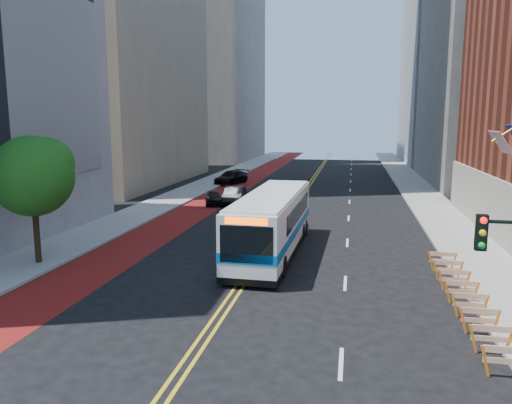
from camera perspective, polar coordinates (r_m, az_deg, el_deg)
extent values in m
plane|color=black|center=(19.29, -5.00, -13.97)|extent=(160.00, 160.00, 0.00)
cube|color=gray|center=(50.54, -8.77, 0.69)|extent=(4.00, 140.00, 0.15)
cube|color=gray|center=(48.13, 19.24, -0.17)|extent=(4.00, 140.00, 0.15)
cube|color=maroon|center=(49.38, -4.50, 0.48)|extent=(3.60, 140.00, 0.01)
cube|color=gold|center=(47.90, 4.67, 0.20)|extent=(0.14, 140.00, 0.01)
cube|color=gold|center=(47.86, 5.10, 0.19)|extent=(0.14, 140.00, 0.01)
cube|color=silver|center=(16.84, 9.69, -17.72)|extent=(0.14, 2.20, 0.01)
cube|color=silver|center=(24.24, 10.16, -9.11)|extent=(0.14, 2.20, 0.01)
cube|color=silver|center=(31.93, 10.40, -4.59)|extent=(0.14, 2.20, 0.01)
cube|color=silver|center=(39.75, 10.54, -1.83)|extent=(0.14, 2.20, 0.01)
cube|color=silver|center=(47.62, 10.63, 0.02)|extent=(0.14, 2.20, 0.01)
cube|color=silver|center=(55.53, 10.70, 1.34)|extent=(0.14, 2.20, 0.01)
cube|color=silver|center=(63.47, 10.75, 2.34)|extent=(0.14, 2.20, 0.01)
cube|color=silver|center=(71.41, 10.79, 3.11)|extent=(0.14, 2.20, 0.01)
cube|color=silver|center=(79.37, 10.83, 3.72)|extent=(0.14, 2.20, 0.01)
cube|color=silver|center=(87.34, 10.85, 4.23)|extent=(0.14, 2.20, 0.01)
cube|color=silver|center=(95.31, 10.87, 4.65)|extent=(0.14, 2.20, 0.01)
cube|color=silver|center=(103.29, 10.89, 5.00)|extent=(0.14, 2.20, 0.01)
cube|color=black|center=(38.69, 24.54, -1.19)|extent=(0.35, 2.80, 2.20)
cube|color=#B21419|center=(25.92, 26.20, 6.14)|extent=(0.75, 1.90, 1.05)
cube|color=navy|center=(26.48, 27.19, 7.31)|extent=(0.39, 0.85, 0.52)
cube|color=gray|center=(98.91, 23.35, 20.26)|extent=(20.00, 28.00, 55.00)
cube|color=orange|center=(17.12, 24.71, -16.18)|extent=(0.32, 0.06, 0.99)
cube|color=orange|center=(17.09, 26.66, -14.89)|extent=(1.25, 0.05, 0.22)
cube|color=orange|center=(17.23, 26.57, -15.95)|extent=(1.25, 0.05, 0.18)
cube|color=orange|center=(18.49, 23.56, -14.15)|extent=(0.32, 0.06, 0.99)
cube|color=orange|center=(18.76, 26.94, -14.05)|extent=(0.32, 0.06, 0.99)
cube|color=orange|center=(18.47, 25.35, -12.96)|extent=(1.25, 0.05, 0.22)
cube|color=orange|center=(18.60, 25.27, -13.96)|extent=(1.25, 0.05, 0.18)
cube|color=orange|center=(19.89, 22.59, -12.40)|extent=(0.32, 0.06, 0.99)
cube|color=orange|center=(20.14, 25.72, -12.34)|extent=(0.32, 0.06, 0.99)
cube|color=orange|center=(19.87, 24.25, -11.30)|extent=(1.25, 0.05, 0.22)
cube|color=orange|center=(19.99, 24.18, -12.24)|extent=(1.25, 0.05, 0.18)
cube|color=orange|center=(21.31, 21.76, -10.88)|extent=(0.32, 0.06, 0.99)
cube|color=orange|center=(21.55, 24.68, -10.85)|extent=(0.32, 0.06, 0.99)
cube|color=orange|center=(21.29, 23.30, -9.86)|extent=(1.25, 0.05, 0.22)
cube|color=orange|center=(21.41, 23.23, -10.74)|extent=(1.25, 0.05, 0.18)
cube|color=orange|center=(22.75, 21.03, -9.55)|extent=(0.32, 0.06, 0.99)
cube|color=orange|center=(22.97, 23.77, -9.54)|extent=(0.32, 0.06, 0.99)
cube|color=orange|center=(22.73, 22.47, -8.59)|extent=(1.25, 0.05, 0.22)
cube|color=orange|center=(22.84, 22.42, -9.43)|extent=(1.25, 0.05, 0.18)
cube|color=orange|center=(24.20, 20.40, -8.37)|extent=(0.32, 0.06, 0.99)
cube|color=orange|center=(24.41, 22.98, -8.38)|extent=(0.32, 0.06, 0.99)
cube|color=orange|center=(24.18, 21.75, -7.48)|extent=(1.25, 0.05, 0.22)
cube|color=orange|center=(24.28, 21.70, -8.27)|extent=(1.25, 0.05, 0.18)
cube|color=orange|center=(25.66, 19.85, -7.33)|extent=(0.32, 0.06, 0.99)
cube|color=orange|center=(25.86, 22.27, -7.35)|extent=(0.32, 0.06, 0.99)
cube|color=orange|center=(25.65, 21.12, -6.49)|extent=(1.25, 0.05, 0.22)
cube|color=orange|center=(25.74, 21.07, -7.24)|extent=(1.25, 0.05, 0.18)
cube|color=orange|center=(27.13, 19.35, -6.40)|extent=(0.32, 0.06, 0.99)
cube|color=orange|center=(27.32, 21.65, -6.43)|extent=(0.32, 0.06, 0.99)
cube|color=orange|center=(27.12, 20.55, -5.60)|extent=(1.25, 0.05, 0.22)
cube|color=orange|center=(27.21, 20.51, -6.32)|extent=(1.25, 0.05, 0.18)
cylinder|color=black|center=(28.78, -23.78, -3.22)|extent=(0.32, 0.32, 3.20)
sphere|color=#10480F|center=(28.32, -24.18, 2.72)|extent=(4.20, 4.20, 4.20)
sphere|color=#10480F|center=(28.25, -22.80, 4.02)|extent=(2.80, 2.80, 2.80)
sphere|color=#10480F|center=(28.33, -25.41, 3.45)|extent=(2.40, 2.40, 2.40)
cube|color=black|center=(14.21, 24.35, -3.20)|extent=(0.28, 0.22, 0.95)
sphere|color=red|center=(14.01, 24.58, -1.93)|extent=(0.18, 0.18, 0.18)
sphere|color=yellow|center=(14.07, 24.49, -3.24)|extent=(0.18, 0.18, 0.18)
sphere|color=#0CA526|center=(14.14, 24.40, -4.55)|extent=(0.18, 0.18, 0.18)
cube|color=silver|center=(28.45, 1.86, -2.25)|extent=(3.06, 12.87, 3.04)
cube|color=#0655A4|center=(28.55, 1.85, -3.14)|extent=(3.10, 12.91, 0.48)
cube|color=black|center=(29.18, 2.17, -0.95)|extent=(3.03, 9.03, 1.01)
cube|color=black|center=(22.32, -1.10, -4.89)|extent=(2.44, 0.16, 1.71)
cube|color=black|center=(34.56, 3.77, 0.58)|extent=(2.22, 0.16, 1.07)
cube|color=#FF5905|center=(22.07, -1.12, -2.21)|extent=(1.94, 0.13, 0.32)
cube|color=silver|center=(28.18, 1.88, 0.88)|extent=(2.90, 12.23, 0.13)
cube|color=black|center=(28.80, 1.84, -5.22)|extent=(3.09, 12.90, 0.32)
cylinder|color=black|center=(25.17, -2.70, -7.01)|extent=(0.34, 1.07, 1.07)
cylinder|color=black|center=(24.66, 3.01, -7.36)|extent=(0.34, 1.07, 1.07)
cylinder|color=black|center=(32.42, 0.80, -3.26)|extent=(0.34, 1.07, 1.07)
cylinder|color=black|center=(32.03, 5.23, -3.46)|extent=(0.34, 1.07, 1.07)
cylinder|color=black|center=(33.89, 1.31, -2.70)|extent=(0.34, 1.07, 1.07)
cylinder|color=black|center=(33.52, 5.55, -2.88)|extent=(0.34, 1.07, 1.07)
imported|color=black|center=(45.48, -4.88, 0.51)|extent=(2.55, 4.01, 1.27)
imported|color=black|center=(45.69, -2.51, 0.77)|extent=(2.03, 4.87, 1.57)
imported|color=black|center=(60.02, -2.85, 2.84)|extent=(3.73, 5.84, 1.58)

